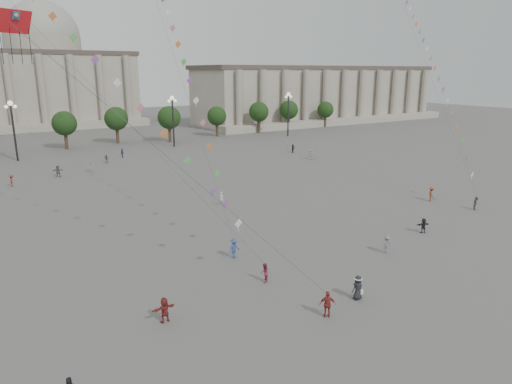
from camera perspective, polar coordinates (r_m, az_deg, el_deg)
ground at (r=34.07m, az=12.36°, el=-12.74°), size 360.00×360.00×0.00m
hall_east at (r=150.45m, az=8.02°, el=11.99°), size 84.00×26.22×17.20m
hall_central at (r=151.91m, az=-24.66°, el=13.05°), size 48.30×34.30×35.50m
tree_row at (r=101.99m, az=-19.96°, el=8.25°), size 137.12×5.12×8.00m
lamp_post_mid_west at (r=91.74m, az=-28.16°, el=7.98°), size 2.00×0.90×10.65m
lamp_post_mid_east at (r=98.59m, az=-10.38°, el=9.83°), size 2.00×0.90×10.65m
lamp_post_far_east at (r=113.24m, az=4.06°, el=10.66°), size 2.00×0.90×10.65m
person_crowd_0 at (r=88.68m, az=-16.38°, el=4.70°), size 0.98×1.04×1.72m
person_crowd_3 at (r=48.36m, az=20.19°, el=-3.95°), size 1.47×0.83×1.51m
person_crowd_4 at (r=77.48m, az=-20.02°, el=2.91°), size 1.09×1.42×1.50m
person_crowd_6 at (r=42.09m, az=16.04°, el=-6.29°), size 1.10×0.68×1.64m
person_crowd_7 at (r=83.93m, az=6.90°, el=4.71°), size 1.83×1.30×1.90m
person_crowd_8 at (r=60.39m, az=21.07°, el=-0.24°), size 1.21×1.33×1.79m
person_crowd_9 at (r=90.66m, az=4.63°, el=5.44°), size 1.51×1.32×1.65m
person_crowd_12 at (r=75.58m, az=-23.51°, el=2.42°), size 1.78×1.10×1.83m
person_crowd_13 at (r=54.72m, az=-4.38°, el=-0.82°), size 0.73×0.71×1.69m
person_crowd_16 at (r=84.18m, az=-18.20°, el=3.97°), size 0.92×0.47×1.51m
person_crowd_17 at (r=72.02m, az=-28.21°, el=1.26°), size 0.71×1.13×1.68m
tourist_0 at (r=30.91m, az=8.95°, el=-13.69°), size 1.13×0.98×1.82m
tourist_2 at (r=30.64m, az=-11.36°, el=-14.24°), size 1.58×0.57×1.68m
kite_flyer_0 at (r=35.19m, az=1.08°, el=-10.07°), size 0.92×0.94×1.53m
kite_flyer_1 at (r=39.41m, az=-2.73°, el=-7.05°), size 1.30×0.98×1.79m
kite_flyer_2 at (r=58.73m, az=25.82°, el=-1.27°), size 0.92×0.84×1.55m
hat_person at (r=33.47m, az=12.61°, el=-11.53°), size 0.87×0.60×1.77m
dragon_kite at (r=24.65m, az=-27.78°, el=16.32°), size 9.14×2.92×23.22m
kite_train_east at (r=78.06m, az=19.58°, el=18.34°), size 22.37×37.16×57.14m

